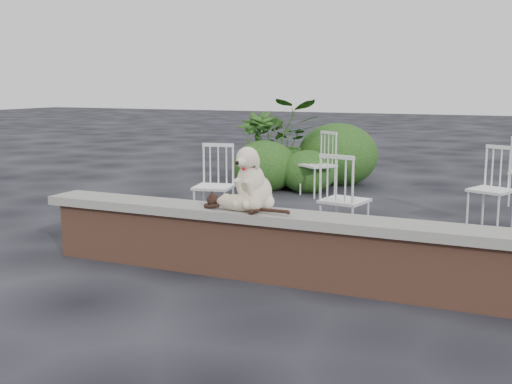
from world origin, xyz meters
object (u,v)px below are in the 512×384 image
at_px(chair_c, 345,199).
at_px(potted_plant_b, 256,147).
at_px(chair_b, 318,164).
at_px(dog, 255,177).
at_px(potted_plant_a, 279,141).
at_px(cat, 239,202).
at_px(chair_a, 214,185).
at_px(chair_d, 492,189).

relative_size(chair_c, potted_plant_b, 0.79).
distance_m(chair_b, potted_plant_b, 1.51).
distance_m(dog, chair_c, 1.45).
distance_m(dog, potted_plant_b, 5.09).
bearing_deg(chair_b, potted_plant_b, -173.12).
relative_size(chair_b, potted_plant_a, 0.67).
xyz_separation_m(cat, chair_b, (-0.69, 4.05, -0.19)).
relative_size(cat, potted_plant_b, 0.78).
bearing_deg(potted_plant_a, dog, -70.12).
bearing_deg(potted_plant_b, chair_a, -74.44).
xyz_separation_m(cat, chair_c, (0.47, 1.49, -0.19)).
bearing_deg(potted_plant_b, chair_b, -28.87).
relative_size(dog, chair_a, 0.58).
bearing_deg(chair_c, cat, 82.84).
bearing_deg(chair_a, dog, -62.65).
relative_size(chair_c, chair_b, 1.00).
distance_m(chair_d, chair_b, 2.79).
xyz_separation_m(chair_d, potted_plant_b, (-3.80, 1.99, 0.12)).
relative_size(chair_b, chair_a, 1.00).
xyz_separation_m(chair_b, chair_a, (-0.46, -2.35, 0.00)).
distance_m(dog, potted_plant_a, 5.00).
bearing_deg(dog, chair_a, 137.78).
bearing_deg(chair_d, chair_c, -112.81).
bearing_deg(chair_c, potted_plant_b, -42.45).
height_order(cat, chair_d, chair_d).
relative_size(cat, chair_b, 0.99).
xyz_separation_m(chair_c, potted_plant_a, (-2.09, 3.36, 0.23)).
relative_size(chair_d, potted_plant_b, 0.79).
distance_m(cat, chair_d, 3.32).
bearing_deg(cat, chair_a, 133.44).
xyz_separation_m(chair_d, potted_plant_a, (-3.41, 2.06, 0.23)).
bearing_deg(chair_c, chair_d, -124.90).
distance_m(dog, cat, 0.26).
distance_m(chair_b, potted_plant_a, 1.24).
height_order(dog, potted_plant_a, potted_plant_a).
bearing_deg(potted_plant_b, cat, -67.21).
bearing_deg(chair_b, chair_c, -29.83).
xyz_separation_m(chair_a, potted_plant_b, (-0.86, 3.08, 0.12)).
distance_m(chair_c, potted_plant_a, 3.96).
bearing_deg(chair_a, cat, -66.99).
height_order(dog, chair_d, dog).
bearing_deg(chair_c, chair_b, -55.07).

